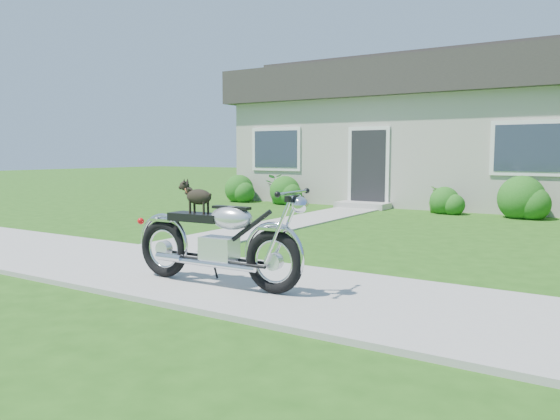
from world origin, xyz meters
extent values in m
plane|color=#235114|center=(0.00, 0.00, 0.00)|extent=(80.00, 80.00, 0.00)
cube|color=#9E9B93|center=(0.00, 0.00, 0.02)|extent=(24.00, 2.20, 0.04)
cube|color=#9E9B93|center=(-1.50, 5.00, 0.01)|extent=(1.20, 8.00, 0.03)
cube|color=#B9B4A7|center=(0.00, 12.00, 1.50)|extent=(12.00, 6.00, 3.00)
cube|color=#2D2B28|center=(0.00, 12.00, 3.50)|extent=(12.60, 6.60, 1.00)
cube|color=#2D2B28|center=(0.00, 12.00, 4.20)|extent=(12.60, 2.00, 0.60)
cube|color=black|center=(-1.50, 8.97, 1.05)|extent=(1.00, 0.06, 2.10)
cube|color=#9E9B93|center=(-1.50, 8.62, 0.08)|extent=(1.40, 0.70, 0.16)
cube|color=#2D3847|center=(-4.50, 8.97, 1.60)|extent=(1.70, 0.05, 1.30)
cube|color=#2D3847|center=(2.50, 8.97, 1.60)|extent=(1.70, 0.05, 1.30)
sphere|color=#215C18|center=(-5.54, 8.50, 0.38)|extent=(0.89, 0.89, 0.89)
sphere|color=#215C18|center=(-3.89, 8.50, 0.38)|extent=(0.89, 0.89, 0.89)
sphere|color=#215C18|center=(2.47, 8.50, 0.45)|extent=(1.05, 1.05, 1.05)
sphere|color=#215C18|center=(0.73, 8.50, 0.30)|extent=(0.72, 0.72, 0.72)
imported|color=#175918|center=(-4.18, 8.55, 0.42)|extent=(0.94, 0.88, 0.84)
imported|color=#2F671C|center=(0.50, 8.55, 0.33)|extent=(0.38, 0.38, 0.66)
torus|color=black|center=(1.42, -0.31, 0.38)|extent=(0.67, 0.13, 0.67)
torus|color=black|center=(-0.08, -0.35, 0.38)|extent=(0.67, 0.13, 0.67)
cube|color=silver|center=(0.72, -0.33, 0.42)|extent=(0.41, 0.25, 0.30)
ellipsoid|color=silver|center=(0.89, -0.32, 0.79)|extent=(0.52, 0.31, 0.26)
cube|color=black|center=(0.42, -0.34, 0.78)|extent=(0.66, 0.28, 0.09)
cube|color=silver|center=(1.42, -0.31, 0.72)|extent=(0.30, 0.15, 0.03)
cube|color=silver|center=(-0.08, -0.35, 0.72)|extent=(0.30, 0.15, 0.03)
cylinder|color=silver|center=(1.64, -0.30, 1.09)|extent=(0.05, 0.60, 0.03)
sphere|color=silver|center=(1.72, -0.30, 0.98)|extent=(0.18, 0.18, 0.17)
cylinder|color=silver|center=(0.73, -0.46, 0.29)|extent=(1.10, 0.09, 0.06)
ellipsoid|color=black|center=(0.45, -0.34, 1.00)|extent=(0.33, 0.16, 0.17)
sphere|color=black|center=(0.25, -0.34, 1.12)|extent=(0.11, 0.11, 0.11)
cylinder|color=black|center=(0.35, -0.30, 0.89)|extent=(0.03, 0.03, 0.13)
cylinder|color=black|center=(0.36, -0.38, 0.89)|extent=(0.03, 0.03, 0.13)
cylinder|color=black|center=(0.55, -0.29, 0.89)|extent=(0.03, 0.03, 0.13)
cylinder|color=black|center=(0.55, -0.37, 0.89)|extent=(0.03, 0.03, 0.13)
torus|color=#BE5F32|center=(0.30, -0.34, 1.07)|extent=(0.05, 0.09, 0.09)
camera|label=1|loc=(4.41, -4.94, 1.49)|focal=35.00mm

